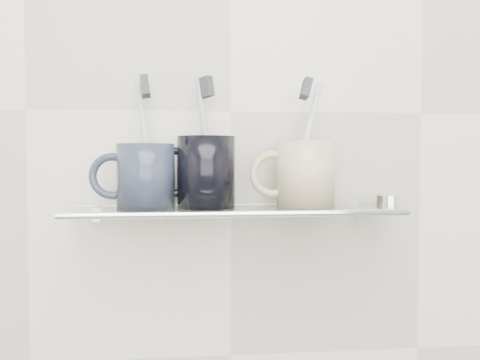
{
  "coord_description": "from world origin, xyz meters",
  "views": [
    {
      "loc": [
        -0.08,
        0.24,
        1.18
      ],
      "look_at": [
        0.01,
        1.04,
        1.14
      ],
      "focal_mm": 40.0,
      "sensor_mm": 36.0,
      "label": 1
    }
  ],
  "objects": [
    {
      "name": "wall_back",
      "position": [
        0.0,
        1.1,
        1.25
      ],
      "size": [
        2.5,
        0.0,
        2.5
      ],
      "primitive_type": "plane",
      "rotation": [
        1.57,
        0.0,
        0.0
      ],
      "color": "silver",
      "rests_on": "ground"
    },
    {
      "name": "bristles_right",
      "position": [
        0.11,
        1.04,
        1.28
      ],
      "size": [
        0.02,
        0.03,
        0.04
      ],
      "primitive_type": "cube",
      "rotation": [
        -0.2,
        0.27,
        -0.05
      ],
      "color": "#33353B",
      "rests_on": "toothbrush_right"
    },
    {
      "name": "chrome_cap",
      "position": [
        0.24,
        1.04,
        1.11
      ],
      "size": [
        0.04,
        0.04,
        0.02
      ],
      "primitive_type": "cylinder",
      "color": "silver",
      "rests_on": "shelf_glass"
    },
    {
      "name": "mug_right",
      "position": [
        0.11,
        1.04,
        1.15
      ],
      "size": [
        0.12,
        0.12,
        0.1
      ],
      "primitive_type": "cylinder",
      "rotation": [
        0.0,
        0.0,
        -0.42
      ],
      "color": "beige",
      "rests_on": "shelf_glass"
    },
    {
      "name": "bracket_left",
      "position": [
        -0.21,
        1.09,
        1.09
      ],
      "size": [
        0.02,
        0.03,
        0.02
      ],
      "primitive_type": "cylinder",
      "rotation": [
        1.57,
        0.0,
        0.0
      ],
      "color": "silver",
      "rests_on": "wall_back"
    },
    {
      "name": "bristles_left",
      "position": [
        -0.13,
        1.04,
        1.28
      ],
      "size": [
        0.02,
        0.03,
        0.04
      ],
      "primitive_type": "cube",
      "rotation": [
        -0.22,
        -0.12,
        0.05
      ],
      "color": "#33353B",
      "rests_on": "toothbrush_left"
    },
    {
      "name": "mug_center",
      "position": [
        -0.04,
        1.04,
        1.15
      ],
      "size": [
        0.11,
        0.11,
        0.11
      ],
      "primitive_type": "cylinder",
      "rotation": [
        0.0,
        0.0,
        0.37
      ],
      "color": "black",
      "rests_on": "shelf_glass"
    },
    {
      "name": "toothbrush_right",
      "position": [
        0.11,
        1.04,
        1.2
      ],
      "size": [
        0.06,
        0.05,
        0.18
      ],
      "primitive_type": "cylinder",
      "rotation": [
        -0.2,
        0.27,
        -0.05
      ],
      "color": "silver",
      "rests_on": "mug_right"
    },
    {
      "name": "mug_left",
      "position": [
        -0.13,
        1.04,
        1.15
      ],
      "size": [
        0.11,
        0.11,
        0.1
      ],
      "primitive_type": "cylinder",
      "rotation": [
        0.0,
        0.0,
        -0.28
      ],
      "color": "black",
      "rests_on": "shelf_glass"
    },
    {
      "name": "toothbrush_center",
      "position": [
        -0.04,
        1.04,
        1.2
      ],
      "size": [
        0.04,
        0.03,
        0.19
      ],
      "primitive_type": "cylinder",
      "rotation": [
        -0.14,
        -0.05,
        0.7
      ],
      "color": "#97A8AE",
      "rests_on": "mug_center"
    },
    {
      "name": "shelf_glass",
      "position": [
        0.0,
        1.04,
        1.1
      ],
      "size": [
        0.5,
        0.12,
        0.01
      ],
      "primitive_type": "cube",
      "color": "silver",
      "rests_on": "wall_back"
    },
    {
      "name": "mug_right_handle",
      "position": [
        0.06,
        1.04,
        1.15
      ],
      "size": [
        0.07,
        0.01,
        0.07
      ],
      "primitive_type": "torus",
      "rotation": [
        1.57,
        0.0,
        0.0
      ],
      "color": "beige",
      "rests_on": "mug_right"
    },
    {
      "name": "shelf_rail",
      "position": [
        0.0,
        0.98,
        1.1
      ],
      "size": [
        0.5,
        0.01,
        0.01
      ],
      "primitive_type": "cylinder",
      "rotation": [
        0.0,
        1.57,
        0.0
      ],
      "color": "silver",
      "rests_on": "shelf_glass"
    },
    {
      "name": "toothbrush_left",
      "position": [
        -0.13,
        1.04,
        1.2
      ],
      "size": [
        0.04,
        0.05,
        0.19
      ],
      "primitive_type": "cylinder",
      "rotation": [
        -0.22,
        -0.12,
        0.05
      ],
      "color": "silver",
      "rests_on": "mug_left"
    },
    {
      "name": "bracket_right",
      "position": [
        0.21,
        1.09,
        1.09
      ],
      "size": [
        0.02,
        0.03,
        0.02
      ],
      "primitive_type": "cylinder",
      "rotation": [
        1.57,
        0.0,
        0.0
      ],
      "color": "silver",
      "rests_on": "wall_back"
    },
    {
      "name": "bristles_center",
      "position": [
        -0.04,
        1.04,
        1.28
      ],
      "size": [
        0.03,
        0.03,
        0.03
      ],
      "primitive_type": "cube",
      "rotation": [
        -0.14,
        -0.05,
        0.7
      ],
      "color": "#33353B",
      "rests_on": "toothbrush_center"
    },
    {
      "name": "mug_left_handle",
      "position": [
        -0.18,
        1.04,
        1.15
      ],
      "size": [
        0.07,
        0.01,
        0.07
      ],
      "primitive_type": "torus",
      "rotation": [
        1.57,
        0.0,
        0.0
      ],
      "color": "black",
      "rests_on": "mug_left"
    },
    {
      "name": "mug_center_handle",
      "position": [
        -0.09,
        1.04,
        1.15
      ],
      "size": [
        0.08,
        0.01,
        0.08
      ],
      "primitive_type": "torus",
      "rotation": [
        1.57,
        0.0,
        0.0
      ],
      "color": "black",
      "rests_on": "mug_center"
    }
  ]
}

